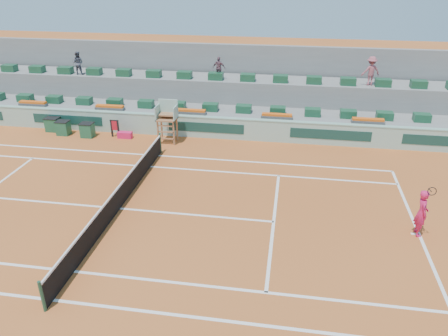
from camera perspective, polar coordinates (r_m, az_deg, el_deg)
The scene contains 20 objects.
ground at distance 18.79m, azimuth -13.44°, elevation -5.18°, with size 90.00×90.00×0.00m, color #A64F20.
seating_tier_lower at distance 27.79m, azimuth -5.50°, elevation 7.08°, with size 36.00×4.00×1.20m, color gray.
seating_tier_upper at distance 29.06m, azimuth -4.78°, elevation 9.39°, with size 36.00×2.40×2.60m, color gray.
stadium_back_wall at distance 30.33m, azimuth -4.12°, elevation 11.87°, with size 36.00×0.40×4.40m, color gray.
player_bag at distance 26.00m, azimuth -12.81°, elevation 4.24°, with size 0.83×0.37×0.37m, color #DB1C57.
spectator_left at distance 30.42m, azimuth -18.54°, elevation 12.88°, with size 0.72×0.56×1.47m, color #4A4B57.
spectator_mid at distance 27.73m, azimuth -0.66°, elevation 12.93°, with size 0.81×0.34×1.38m, color #714B58.
spectator_right at distance 27.68m, azimuth 18.64°, elevation 11.93°, with size 1.09×0.63×1.69m, color #9E4F58.
court_lines at distance 18.78m, azimuth -13.44°, elevation -5.16°, with size 23.89×11.09×0.01m.
tennis_net at distance 18.53m, azimuth -13.60°, elevation -3.78°, with size 0.10×11.97×1.10m.
advertising_hoarding at distance 25.77m, azimuth -6.65°, elevation 5.60°, with size 36.00×0.34×1.26m.
umpire_chair at distance 24.57m, azimuth -7.42°, elevation 6.79°, with size 1.10×0.90×2.40m.
seat_row_lower at distance 26.71m, azimuth -6.05°, elevation 8.14°, with size 32.90×0.60×0.44m.
seat_row_upper at distance 28.11m, azimuth -5.18°, elevation 12.02°, with size 32.90×0.60×0.44m.
flower_planters at distance 26.44m, azimuth -9.65°, elevation 7.53°, with size 26.80×0.36×0.28m.
drink_cooler_a at distance 26.65m, azimuth -17.43°, elevation 4.76°, with size 0.74×0.64×0.84m.
drink_cooler_b at distance 27.47m, azimuth -20.25°, elevation 4.95°, with size 0.74×0.64×0.84m.
drink_cooler_c at distance 28.31m, azimuth -21.41°, elevation 5.36°, with size 0.83×0.72×0.84m.
towel_rack at distance 26.15m, azimuth -14.08°, elevation 5.21°, with size 0.52×0.09×1.03m.
tennis_player at distance 17.78m, azimuth 24.42°, elevation -5.34°, with size 0.46×0.90×2.28m.
Camera 1 is at (6.79, -14.77, 9.42)m, focal length 35.00 mm.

